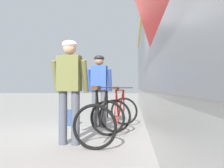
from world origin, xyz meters
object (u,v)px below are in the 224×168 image
object	(u,v)px
cyclist_near_in_blue	(99,84)
cyclist_far_in_olive	(69,82)
backpack_on_platform	(69,118)
water_bottle_near_the_bikes	(117,121)
bicycle_near_red	(120,111)
bicycle_far_black	(102,119)

from	to	relation	value
cyclist_near_in_blue	cyclist_far_in_olive	world-z (taller)	same
cyclist_far_in_olive	backpack_on_platform	bearing A→B (deg)	106.74
backpack_on_platform	water_bottle_near_the_bikes	world-z (taller)	backpack_on_platform
bicycle_near_red	cyclist_far_in_olive	bearing A→B (deg)	-115.63
backpack_on_platform	cyclist_near_in_blue	bearing A→B (deg)	-10.61
cyclist_far_in_olive	bicycle_far_black	size ratio (longest dim) A/B	1.57
cyclist_near_in_blue	bicycle_near_red	world-z (taller)	cyclist_near_in_blue
bicycle_far_black	cyclist_near_in_blue	bearing A→B (deg)	100.62
water_bottle_near_the_bikes	bicycle_far_black	bearing A→B (deg)	-94.04
cyclist_far_in_olive	bicycle_far_black	xyz separation A→B (m)	(0.52, 0.22, -0.65)
bicycle_far_black	cyclist_far_in_olive	bearing A→B (deg)	-157.03
cyclist_far_in_olive	cyclist_near_in_blue	bearing A→B (deg)	81.77
cyclist_far_in_olive	bicycle_near_red	distance (m)	1.87
cyclist_near_in_blue	bicycle_near_red	bearing A→B (deg)	-12.67
cyclist_far_in_olive	backpack_on_platform	world-z (taller)	cyclist_far_in_olive
bicycle_far_black	backpack_on_platform	bearing A→B (deg)	123.51
cyclist_far_in_olive	backpack_on_platform	xyz separation A→B (m)	(-0.56, 1.85, -0.85)
backpack_on_platform	water_bottle_near_the_bikes	xyz separation A→B (m)	(1.21, 0.28, -0.10)
cyclist_near_in_blue	cyclist_far_in_olive	size ratio (longest dim) A/B	1.00
water_bottle_near_the_bikes	backpack_on_platform	bearing A→B (deg)	-166.90
cyclist_near_in_blue	water_bottle_near_the_bikes	bearing A→B (deg)	46.63
cyclist_near_in_blue	cyclist_far_in_olive	distance (m)	1.71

